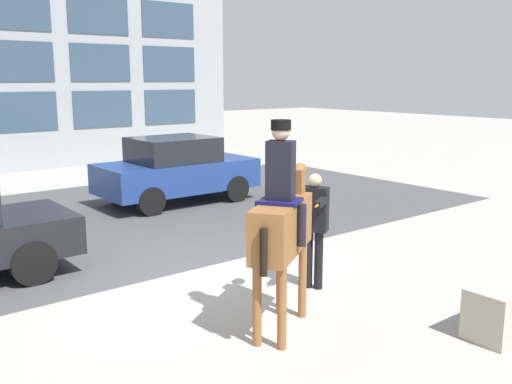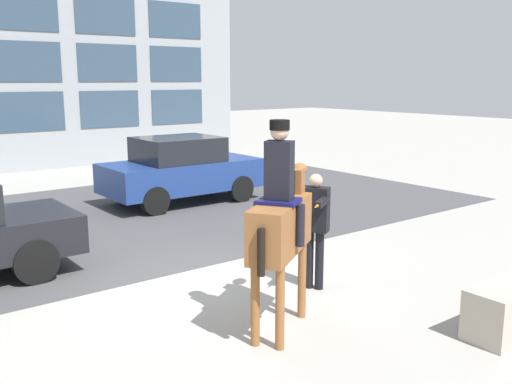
{
  "view_description": "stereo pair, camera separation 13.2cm",
  "coord_description": "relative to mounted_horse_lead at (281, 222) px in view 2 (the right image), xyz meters",
  "views": [
    {
      "loc": [
        -4.51,
        -7.3,
        3.14
      ],
      "look_at": [
        0.26,
        -1.31,
        1.62
      ],
      "focal_mm": 40.0,
      "sensor_mm": 36.0,
      "label": 1
    },
    {
      "loc": [
        -4.4,
        -7.38,
        3.14
      ],
      "look_at": [
        0.26,
        -1.31,
        1.62
      ],
      "focal_mm": 40.0,
      "sensor_mm": 36.0,
      "label": 2
    }
  ],
  "objects": [
    {
      "name": "pedestrian_bystander",
      "position": [
        1.34,
        0.79,
        -0.37
      ],
      "size": [
        0.73,
        0.77,
        1.77
      ],
      "rotation": [
        0.0,
        0.0,
        -2.6
      ],
      "color": "black",
      "rests_on": "ground_plane"
    },
    {
      "name": "road_surface",
      "position": [
        0.01,
        6.91,
        -1.41
      ],
      "size": [
        19.48,
        8.5,
        0.01
      ],
      "color": "#444447",
      "rests_on": "ground_plane"
    },
    {
      "name": "street_car_far_lane",
      "position": [
        2.89,
        7.45,
        -0.55
      ],
      "size": [
        4.0,
        1.96,
        1.7
      ],
      "color": "navy",
      "rests_on": "ground_plane"
    },
    {
      "name": "ground_plane",
      "position": [
        0.01,
        2.16,
        -1.42
      ],
      "size": [
        80.0,
        80.0,
        0.0
      ],
      "primitive_type": "plane",
      "color": "#9E9B93"
    },
    {
      "name": "mounted_horse_lead",
      "position": [
        0.0,
        0.0,
        0.0
      ],
      "size": [
        1.6,
        1.19,
        2.67
      ],
      "rotation": [
        0.0,
        0.0,
        0.58
      ],
      "color": "brown",
      "rests_on": "ground_plane"
    }
  ]
}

